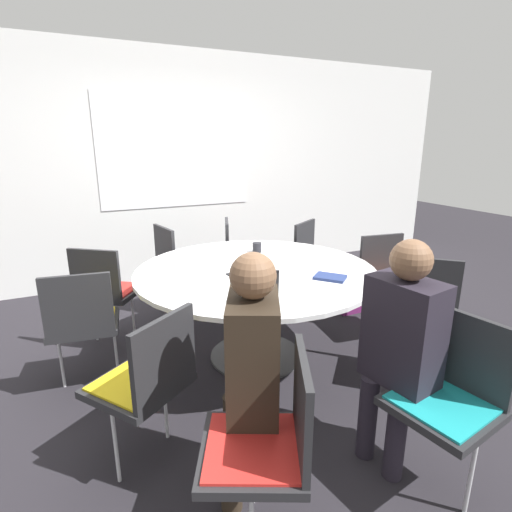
# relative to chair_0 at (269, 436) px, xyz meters

# --- Properties ---
(ground_plane) EXTENTS (16.00, 16.00, 0.00)m
(ground_plane) POSITION_rel_chair_0_xyz_m (0.60, 1.41, -0.53)
(ground_plane) COLOR black
(wall_back) EXTENTS (8.00, 0.07, 2.70)m
(wall_back) POSITION_rel_chair_0_xyz_m (0.60, 3.68, 0.82)
(wall_back) COLOR silver
(wall_back) RESTS_ON ground_plane
(conference_table) EXTENTS (1.81, 1.81, 0.74)m
(conference_table) POSITION_rel_chair_0_xyz_m (0.60, 1.41, 0.09)
(conference_table) COLOR #333333
(conference_table) RESTS_ON ground_plane
(chair_0) EXTENTS (0.57, 0.58, 0.88)m
(chair_0) POSITION_rel_chair_0_xyz_m (0.00, 0.00, 0.00)
(chair_0) COLOR #262628
(chair_0) RESTS_ON ground_plane
(chair_1) EXTENTS (0.49, 0.50, 0.88)m
(chair_1) POSITION_rel_chair_0_xyz_m (0.92, -0.09, 0.00)
(chair_1) COLOR #262628
(chair_1) RESTS_ON ground_plane
(chair_2) EXTENTS (0.61, 0.61, 0.88)m
(chair_2) POSITION_rel_chair_0_xyz_m (1.55, 0.62, 0.00)
(chair_2) COLOR #262628
(chair_2) RESTS_ON ground_plane
(chair_3) EXTENTS (0.49, 0.48, 0.88)m
(chair_3) POSITION_rel_chair_0_xyz_m (1.83, 1.31, 0.00)
(chair_3) COLOR #262628
(chair_3) RESTS_ON ground_plane
(chair_4) EXTENTS (0.60, 0.59, 0.88)m
(chair_4) POSITION_rel_chair_0_xyz_m (1.61, 2.12, 0.00)
(chair_4) COLOR #262628
(chair_4) RESTS_ON ground_plane
(chair_5) EXTENTS (0.55, 0.56, 0.88)m
(chair_5) POSITION_rel_chair_0_xyz_m (0.96, 2.59, 0.00)
(chair_5) COLOR #262628
(chair_5) RESTS_ON ground_plane
(chair_6) EXTENTS (0.50, 0.51, 0.88)m
(chair_6) POSITION_rel_chair_0_xyz_m (0.30, 2.60, 0.00)
(chair_6) COLOR #262628
(chair_6) RESTS_ON ground_plane
(chair_7) EXTENTS (0.60, 0.60, 0.88)m
(chair_7) POSITION_rel_chair_0_xyz_m (-0.43, 2.09, 0.00)
(chair_7) COLOR #262628
(chair_7) RESTS_ON ground_plane
(chair_8) EXTENTS (0.49, 0.48, 0.88)m
(chair_8) POSITION_rel_chair_0_xyz_m (-0.63, 1.51, 0.00)
(chair_8) COLOR #262628
(chair_8) RESTS_ON ground_plane
(chair_9) EXTENTS (0.60, 0.60, 0.88)m
(chair_9) POSITION_rel_chair_0_xyz_m (-0.36, 0.64, 0.00)
(chair_9) COLOR #262628
(chair_9) RESTS_ON ground_plane
(person_0) EXTENTS (0.36, 0.42, 1.23)m
(person_0) POSITION_rel_chair_0_xyz_m (0.03, 0.25, 0.19)
(person_0) COLOR #2D2319
(person_0) RESTS_ON ground_plane
(person_1) EXTENTS (0.30, 0.39, 1.23)m
(person_1) POSITION_rel_chair_0_xyz_m (0.80, 0.13, 0.19)
(person_1) COLOR #231E28
(person_1) RESTS_ON ground_plane
(laptop) EXTENTS (0.35, 0.33, 0.21)m
(laptop) POSITION_rel_chair_0_xyz_m (0.34, 0.86, 0.27)
(laptop) COLOR #232326
(laptop) RESTS_ON conference_table
(spiral_notebook) EXTENTS (0.25, 0.26, 0.02)m
(spiral_notebook) POSITION_rel_chair_0_xyz_m (0.98, 0.98, 0.22)
(spiral_notebook) COLOR navy
(spiral_notebook) RESTS_ON conference_table
(coffee_cup) EXTENTS (0.08, 0.08, 0.08)m
(coffee_cup) POSITION_rel_chair_0_xyz_m (0.81, 1.84, 0.25)
(coffee_cup) COLOR black
(coffee_cup) RESTS_ON conference_table
(cell_phone) EXTENTS (0.09, 0.15, 0.01)m
(cell_phone) POSITION_rel_chair_0_xyz_m (0.39, 1.32, 0.21)
(cell_phone) COLOR black
(cell_phone) RESTS_ON conference_table
(handbag) EXTENTS (0.36, 0.16, 0.28)m
(handbag) POSITION_rel_chair_0_xyz_m (1.89, 1.81, -0.39)
(handbag) COLOR #661E56
(handbag) RESTS_ON ground_plane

